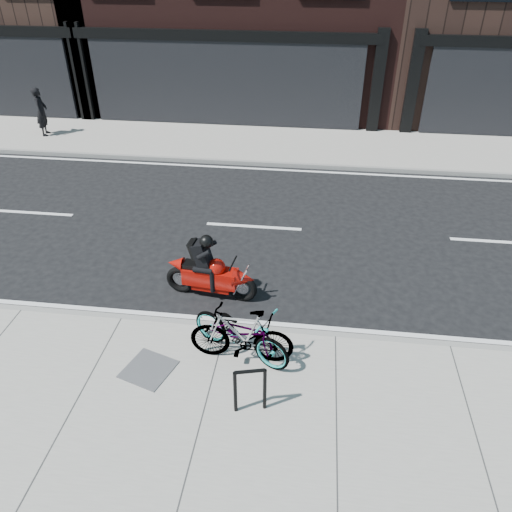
# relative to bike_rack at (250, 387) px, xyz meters

# --- Properties ---
(ground) EXTENTS (120.00, 120.00, 0.00)m
(ground) POSITION_rel_bike_rack_xyz_m (-0.70, 3.80, -0.62)
(ground) COLOR black
(ground) RESTS_ON ground
(sidewalk_near) EXTENTS (60.00, 6.00, 0.13)m
(sidewalk_near) POSITION_rel_bike_rack_xyz_m (-0.70, -1.20, -0.55)
(sidewalk_near) COLOR gray
(sidewalk_near) RESTS_ON ground
(sidewalk_far) EXTENTS (60.00, 3.50, 0.13)m
(sidewalk_far) POSITION_rel_bike_rack_xyz_m (-0.70, 11.55, -0.55)
(sidewalk_far) COLOR gray
(sidewalk_far) RESTS_ON ground
(bike_rack) EXTENTS (0.48, 0.16, 0.83)m
(bike_rack) POSITION_rel_bike_rack_xyz_m (0.00, 0.00, 0.00)
(bike_rack) COLOR black
(bike_rack) RESTS_ON sidewalk_near
(bicycle_front) EXTENTS (1.98, 1.38, 0.99)m
(bicycle_front) POSITION_rel_bike_rack_xyz_m (-0.32, 1.17, 0.01)
(bicycle_front) COLOR gray
(bicycle_front) RESTS_ON sidewalk_near
(bicycle_rear) EXTENTS (1.75, 0.52, 1.05)m
(bicycle_rear) POSITION_rel_bike_rack_xyz_m (-0.29, 1.06, 0.04)
(bicycle_rear) COLOR gray
(bicycle_rear) RESTS_ON sidewalk_near
(motorcycle) EXTENTS (1.91, 0.58, 1.42)m
(motorcycle) POSITION_rel_bike_rack_xyz_m (-1.10, 2.87, -0.04)
(motorcycle) COLOR black
(motorcycle) RESTS_ON ground
(pedestrian) EXTENTS (0.52, 0.68, 1.65)m
(pedestrian) POSITION_rel_bike_rack_xyz_m (-8.93, 11.29, 0.34)
(pedestrian) COLOR black
(pedestrian) RESTS_ON sidewalk_far
(utility_grate) EXTENTS (0.95, 0.95, 0.02)m
(utility_grate) POSITION_rel_bike_rack_xyz_m (-1.79, 0.60, -0.48)
(utility_grate) COLOR #454547
(utility_grate) RESTS_ON sidewalk_near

